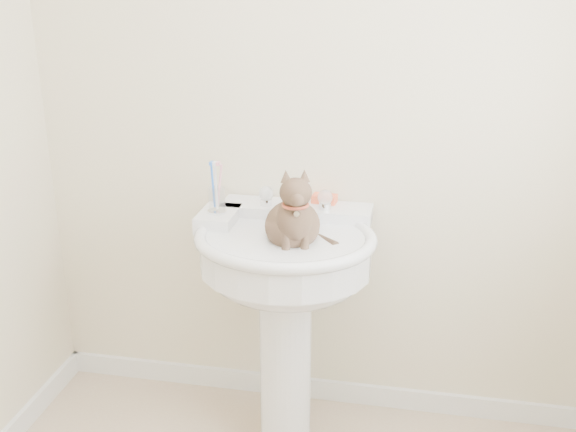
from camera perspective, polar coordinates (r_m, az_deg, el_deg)
The scene contains 7 objects.
wall_back at distance 2.48m, azimuth 2.60°, elevation 9.30°, with size 2.20×0.00×2.50m, color beige, non-canonical shape.
baseboard_back at distance 2.95m, azimuth 2.19°, elevation -14.37°, with size 2.20×0.02×0.09m, color white.
pedestal_sink at distance 2.39m, azimuth -0.26°, elevation -4.99°, with size 0.65×0.64×0.89m.
faucet at distance 2.45m, azimuth 0.52°, elevation 1.57°, with size 0.28×0.12×0.14m.
soap_bar at distance 2.53m, azimuth 3.10°, elevation 1.47°, with size 0.09×0.06×0.03m, color #EF5C34.
toothbrush_cup at distance 2.42m, azimuth -6.05°, elevation 1.41°, with size 0.07×0.07×0.18m.
cat at distance 2.25m, azimuth 0.42°, elevation -0.39°, with size 0.21×0.26×0.38m.
Camera 1 is at (0.36, -1.31, 1.72)m, focal length 42.00 mm.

